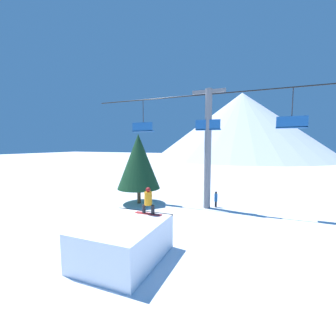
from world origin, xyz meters
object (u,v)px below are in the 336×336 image
Objects in this scene: pine_tree_near at (139,161)px; distant_skier at (216,199)px; snow_ramp at (124,241)px; snowboarder at (148,201)px.

distant_skier is (6.03, 1.18, -2.77)m from pine_tree_near.
snowboarder is at bearing 74.13° from snow_ramp.
snow_ramp is 9.45m from pine_tree_near.
distant_skier is at bearing 77.30° from snow_ramp.
snow_ramp is 2.82× the size of snowboarder.
snowboarder is at bearing -57.25° from pine_tree_near.
snow_ramp is 9.60m from distant_skier.
pine_tree_near is at bearing 122.75° from snowboarder.
distant_skier is (1.70, 7.92, -1.53)m from snowboarder.
snowboarder is 0.23× the size of pine_tree_near.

